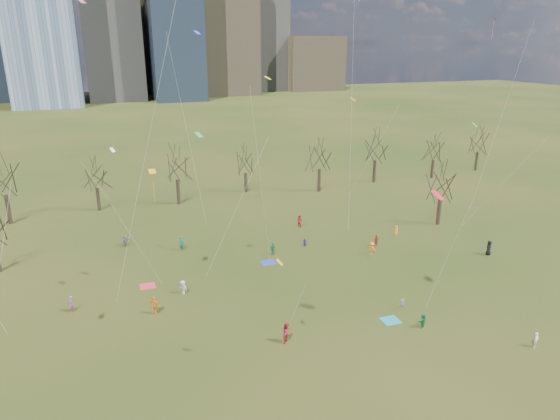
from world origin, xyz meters
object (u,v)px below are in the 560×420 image
object	(u,v)px
blanket_crimson	(148,286)
person_1	(536,340)
blanket_navy	(268,263)
person_4	(155,305)
blanket_teal	(391,320)
person_2	(287,332)

from	to	relation	value
blanket_crimson	person_1	size ratio (longest dim) A/B	1.14
blanket_navy	person_4	size ratio (longest dim) A/B	0.88
blanket_teal	blanket_crimson	bearing A→B (deg)	144.19
blanket_navy	person_1	bearing A→B (deg)	-56.70
person_4	person_2	bearing A→B (deg)	175.71
blanket_navy	person_2	bearing A→B (deg)	-103.05
person_4	blanket_crimson	bearing A→B (deg)	-52.50
blanket_teal	person_2	distance (m)	10.30
blanket_teal	person_2	bearing A→B (deg)	179.86
blanket_teal	person_2	world-z (taller)	person_2
blanket_navy	blanket_crimson	distance (m)	13.97
person_2	person_4	size ratio (longest dim) A/B	1.03
person_4	person_1	bearing A→B (deg)	-172.90
blanket_teal	blanket_navy	xyz separation A→B (m)	(-6.54, 16.05, 0.00)
blanket_navy	person_4	distance (m)	15.66
person_2	person_4	xyz separation A→B (m)	(-10.08, 8.67, -0.02)
blanket_crimson	person_1	distance (m)	37.29
person_1	person_4	bearing A→B (deg)	128.18
blanket_teal	person_4	world-z (taller)	person_4
blanket_navy	person_1	size ratio (longest dim) A/B	1.14
blanket_teal	person_4	size ratio (longest dim) A/B	0.88
blanket_teal	blanket_crimson	size ratio (longest dim) A/B	1.00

